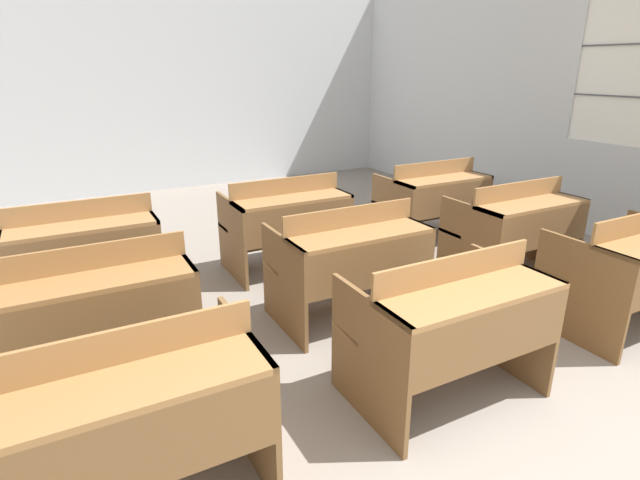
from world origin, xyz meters
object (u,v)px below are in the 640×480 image
object	(u,v)px
bench_front_center	(450,323)
bench_second_center	(349,260)
bench_front_left	(131,416)
bench_third_right	(433,198)
wastepaper_bin	(478,196)
bench_front_right	(633,267)
bench_second_right	(515,226)
bench_third_center	(286,221)
bench_third_left	(85,251)
bench_second_left	(99,309)

from	to	relation	value
bench_front_center	bench_second_center	distance (m)	1.09
bench_front_left	bench_second_center	distance (m)	2.03
bench_third_right	wastepaper_bin	bearing A→B (deg)	26.50
bench_front_center	bench_front_right	size ratio (longest dim) A/B	1.00
wastepaper_bin	bench_second_right	bearing A→B (deg)	-127.62
bench_front_left	bench_second_right	xyz separation A→B (m)	(3.46, 1.07, 0.00)
bench_front_left	bench_third_center	xyz separation A→B (m)	(1.71, 2.20, 0.00)
bench_front_left	bench_front_right	world-z (taller)	same
bench_second_center	bench_third_right	world-z (taller)	same
wastepaper_bin	bench_front_center	bearing A→B (deg)	-137.31
bench_front_right	bench_third_right	xyz separation A→B (m)	(0.03, 2.20, 0.00)
bench_front_left	bench_third_left	xyz separation A→B (m)	(-0.01, 2.21, 0.00)
bench_second_center	bench_third_right	bearing A→B (deg)	32.59
bench_second_center	bench_second_right	size ratio (longest dim) A/B	1.00
bench_third_left	bench_second_center	bearing A→B (deg)	-33.19
bench_third_center	bench_front_center	bearing A→B (deg)	-90.01
bench_second_right	bench_third_right	bearing A→B (deg)	89.74
bench_front_right	bench_third_right	distance (m)	2.20
bench_third_left	bench_front_left	bearing A→B (deg)	-89.67
bench_front_left	bench_second_center	size ratio (longest dim) A/B	1.00
bench_second_center	bench_front_left	bearing A→B (deg)	-147.78
bench_second_right	wastepaper_bin	xyz separation A→B (m)	(1.40, 1.82, -0.30)
bench_front_right	bench_front_left	bearing A→B (deg)	179.89
bench_second_right	wastepaper_bin	distance (m)	2.32
bench_third_right	bench_front_right	bearing A→B (deg)	-90.72
bench_front_center	bench_third_left	size ratio (longest dim) A/B	1.00
bench_second_left	bench_second_right	world-z (taller)	same
bench_third_left	bench_third_right	size ratio (longest dim) A/B	1.00
bench_front_center	bench_second_center	size ratio (longest dim) A/B	1.00
wastepaper_bin	bench_front_left	bearing A→B (deg)	-149.22
bench_front_center	bench_front_right	xyz separation A→B (m)	(1.73, 0.01, 0.00)
bench_front_left	bench_second_center	xyz separation A→B (m)	(1.71, 1.08, 0.00)
bench_second_right	bench_front_right	bearing A→B (deg)	-91.19
bench_second_left	bench_second_center	size ratio (longest dim) A/B	1.00
bench_third_left	wastepaper_bin	size ratio (longest dim) A/B	3.12
bench_third_left	bench_third_center	xyz separation A→B (m)	(1.72, -0.01, 0.00)
bench_front_right	wastepaper_bin	distance (m)	3.25
bench_front_right	bench_second_right	world-z (taller)	same
bench_second_left	wastepaper_bin	size ratio (longest dim) A/B	3.12
bench_front_center	wastepaper_bin	bearing A→B (deg)	42.69
wastepaper_bin	bench_second_left	bearing A→B (deg)	-159.76
bench_second_center	bench_third_center	distance (m)	1.12
bench_second_left	bench_second_center	bearing A→B (deg)	-0.52
bench_front_center	wastepaper_bin	xyz separation A→B (m)	(3.15, 2.91, -0.30)
bench_front_left	bench_second_right	bearing A→B (deg)	17.25
bench_second_left	bench_second_right	xyz separation A→B (m)	(3.47, -0.02, 0.00)
bench_front_left	bench_second_center	bearing A→B (deg)	32.22
bench_front_center	bench_second_right	distance (m)	2.06
bench_third_left	bench_front_center	bearing A→B (deg)	-52.26
bench_front_left	wastepaper_bin	size ratio (longest dim) A/B	3.12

